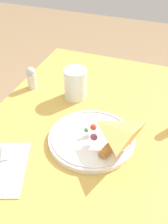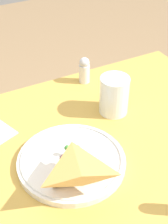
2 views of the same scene
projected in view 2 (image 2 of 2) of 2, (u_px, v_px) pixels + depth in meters
dining_table at (88, 179)px, 0.96m from camera, size 0.94×0.64×0.73m
plate_pizza at (72, 161)px, 0.81m from camera, size 0.26×0.26×0.05m
milk_glass at (114, 96)px, 0.96m from camera, size 0.08×0.08×0.11m
salt_shaker at (84, 70)px, 1.09m from camera, size 0.03×0.03×0.09m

